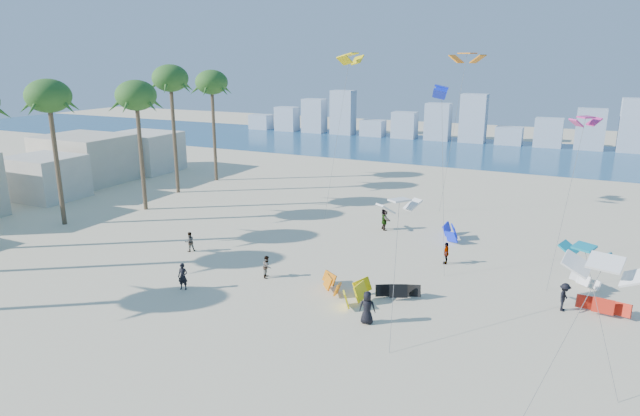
% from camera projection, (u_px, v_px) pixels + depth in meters
% --- Properties ---
extents(ground, '(220.00, 220.00, 0.00)m').
position_uv_depth(ground, '(119.00, 372.00, 26.04)').
color(ground, beige).
rests_on(ground, ground).
extents(ocean, '(220.00, 220.00, 0.00)m').
position_uv_depth(ocean, '(451.00, 150.00, 88.74)').
color(ocean, navy).
rests_on(ocean, ground).
extents(kitesurfer_near, '(0.74, 0.58, 1.77)m').
position_uv_depth(kitesurfer_near, '(183.00, 277.00, 35.15)').
color(kitesurfer_near, black).
rests_on(kitesurfer_near, ground).
extents(kitesurfer_mid, '(0.79, 0.89, 1.52)m').
position_uv_depth(kitesurfer_mid, '(267.00, 267.00, 37.16)').
color(kitesurfer_mid, gray).
rests_on(kitesurfer_mid, ground).
extents(kitesurfers_far, '(33.35, 18.28, 1.92)m').
position_uv_depth(kitesurfers_far, '(409.00, 256.00, 38.78)').
color(kitesurfers_far, black).
rests_on(kitesurfers_far, ground).
extents(grounded_kites, '(18.80, 18.33, 1.05)m').
position_uv_depth(grounded_kites, '(442.00, 276.00, 36.25)').
color(grounded_kites, orange).
rests_on(grounded_kites, ground).
extents(flying_kites, '(30.80, 36.59, 18.59)m').
position_uv_depth(flying_kites, '(520.00, 92.00, 38.99)').
color(flying_kites, white).
rests_on(flying_kites, ground).
extents(palm_row, '(7.70, 44.80, 13.80)m').
position_uv_depth(palm_row, '(58.00, 96.00, 45.95)').
color(palm_row, brown).
rests_on(palm_row, ground).
extents(beachfront_buildings, '(11.50, 43.00, 6.00)m').
position_uv_depth(beachfront_buildings, '(24.00, 174.00, 57.39)').
color(beachfront_buildings, beige).
rests_on(beachfront_buildings, ground).
extents(distant_skyline, '(85.00, 3.00, 8.40)m').
position_uv_depth(distant_skyline, '(458.00, 124.00, 97.13)').
color(distant_skyline, '#9EADBF').
rests_on(distant_skyline, ground).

